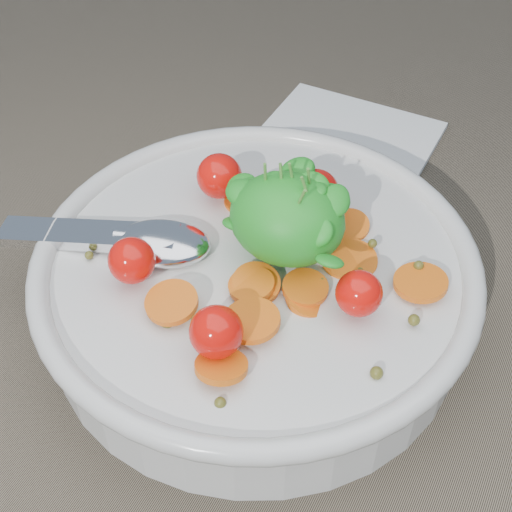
% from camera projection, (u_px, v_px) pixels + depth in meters
% --- Properties ---
extents(ground, '(6.00, 6.00, 0.00)m').
position_uv_depth(ground, '(247.00, 284.00, 0.55)').
color(ground, '#766954').
rests_on(ground, ground).
extents(bowl, '(0.33, 0.31, 0.13)m').
position_uv_depth(bowl, '(256.00, 280.00, 0.50)').
color(bowl, silver).
rests_on(bowl, ground).
extents(napkin, '(0.16, 0.14, 0.01)m').
position_uv_depth(napkin, '(345.00, 141.00, 0.68)').
color(napkin, white).
rests_on(napkin, ground).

